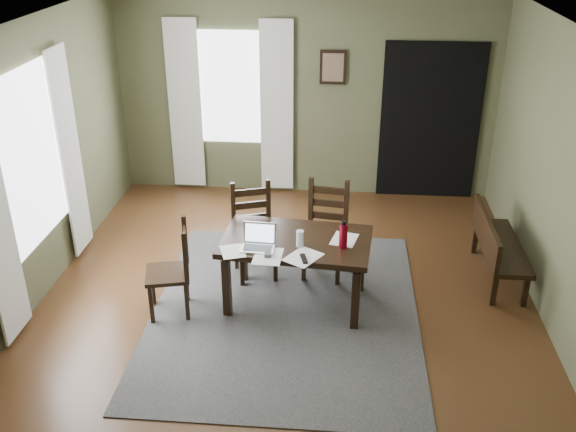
# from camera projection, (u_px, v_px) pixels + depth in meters

# --- Properties ---
(ground) EXTENTS (5.00, 6.00, 0.01)m
(ground) POSITION_uv_depth(u_px,v_px,m) (285.00, 311.00, 6.38)
(ground) COLOR #492C16
(room_shell) EXTENTS (5.02, 6.02, 2.71)m
(room_shell) POSITION_uv_depth(u_px,v_px,m) (285.00, 138.00, 5.59)
(room_shell) COLOR #515537
(room_shell) RESTS_ON ground
(rug) EXTENTS (2.60, 3.20, 0.01)m
(rug) POSITION_uv_depth(u_px,v_px,m) (285.00, 310.00, 6.37)
(rug) COLOR #3C3C3C
(rug) RESTS_ON ground
(dining_table) EXTENTS (1.50, 0.99, 0.72)m
(dining_table) POSITION_uv_depth(u_px,v_px,m) (296.00, 247.00, 6.23)
(dining_table) COLOR black
(dining_table) RESTS_ON rug
(chair_end) EXTENTS (0.50, 0.50, 0.95)m
(chair_end) POSITION_uv_depth(u_px,v_px,m) (173.00, 271.00, 6.16)
(chair_end) COLOR black
(chair_end) RESTS_ON rug
(chair_back_left) EXTENTS (0.56, 0.56, 1.01)m
(chair_back_left) POSITION_uv_depth(u_px,v_px,m) (254.00, 232.00, 6.82)
(chair_back_left) COLOR black
(chair_back_left) RESTS_ON rug
(chair_back_right) EXTENTS (0.51, 0.51, 1.03)m
(chair_back_right) POSITION_uv_depth(u_px,v_px,m) (326.00, 231.00, 6.83)
(chair_back_right) COLOR black
(chair_back_right) RESTS_ON rug
(bench) EXTENTS (0.40, 1.25, 0.71)m
(bench) POSITION_uv_depth(u_px,v_px,m) (496.00, 243.00, 6.76)
(bench) COLOR black
(bench) RESTS_ON ground
(laptop) EXTENTS (0.33, 0.27, 0.22)m
(laptop) POSITION_uv_depth(u_px,v_px,m) (259.00, 241.00, 6.03)
(laptop) COLOR #B7B7BC
(laptop) RESTS_ON dining_table
(computer_mouse) EXTENTS (0.07, 0.10, 0.03)m
(computer_mouse) POSITION_uv_depth(u_px,v_px,m) (268.00, 254.00, 5.89)
(computer_mouse) COLOR #3F3F42
(computer_mouse) RESTS_ON dining_table
(tv_remote) EXTENTS (0.09, 0.18, 0.02)m
(tv_remote) POSITION_uv_depth(u_px,v_px,m) (304.00, 259.00, 5.83)
(tv_remote) COLOR black
(tv_remote) RESTS_ON dining_table
(drinking_glass) EXTENTS (0.10, 0.10, 0.16)m
(drinking_glass) POSITION_uv_depth(u_px,v_px,m) (300.00, 239.00, 6.02)
(drinking_glass) COLOR silver
(drinking_glass) RESTS_ON dining_table
(water_bottle) EXTENTS (0.09, 0.09, 0.28)m
(water_bottle) POSITION_uv_depth(u_px,v_px,m) (343.00, 235.00, 5.98)
(water_bottle) COLOR #A60C25
(water_bottle) RESTS_ON dining_table
(paper_a) EXTENTS (0.29, 0.33, 0.00)m
(paper_a) POSITION_uv_depth(u_px,v_px,m) (233.00, 251.00, 5.96)
(paper_a) COLOR white
(paper_a) RESTS_ON dining_table
(paper_b) EXTENTS (0.40, 0.42, 0.00)m
(paper_b) POSITION_uv_depth(u_px,v_px,m) (303.00, 257.00, 5.87)
(paper_b) COLOR white
(paper_b) RESTS_ON dining_table
(paper_d) EXTENTS (0.29, 0.34, 0.00)m
(paper_d) POSITION_uv_depth(u_px,v_px,m) (344.00, 239.00, 6.18)
(paper_d) COLOR white
(paper_d) RESTS_ON dining_table
(paper_e) EXTENTS (0.27, 0.34, 0.00)m
(paper_e) POSITION_uv_depth(u_px,v_px,m) (268.00, 256.00, 5.88)
(paper_e) COLOR white
(paper_e) RESTS_ON dining_table
(window_left) EXTENTS (0.01, 1.30, 1.70)m
(window_left) POSITION_uv_depth(u_px,v_px,m) (29.00, 159.00, 6.11)
(window_left) COLOR white
(window_left) RESTS_ON ground
(window_back) EXTENTS (1.00, 0.01, 1.50)m
(window_back) POSITION_uv_depth(u_px,v_px,m) (230.00, 88.00, 8.48)
(window_back) COLOR white
(window_back) RESTS_ON ground
(curtain_left_far) EXTENTS (0.03, 0.48, 2.30)m
(curtain_left_far) POSITION_uv_depth(u_px,v_px,m) (70.00, 154.00, 6.95)
(curtain_left_far) COLOR silver
(curtain_left_far) RESTS_ON ground
(curtain_back_left) EXTENTS (0.44, 0.03, 2.30)m
(curtain_back_left) POSITION_uv_depth(u_px,v_px,m) (185.00, 106.00, 8.61)
(curtain_back_left) COLOR silver
(curtain_back_left) RESTS_ON ground
(curtain_back_right) EXTENTS (0.44, 0.03, 2.30)m
(curtain_back_right) POSITION_uv_depth(u_px,v_px,m) (277.00, 108.00, 8.51)
(curtain_back_right) COLOR silver
(curtain_back_right) RESTS_ON ground
(framed_picture) EXTENTS (0.34, 0.03, 0.44)m
(framed_picture) POSITION_uv_depth(u_px,v_px,m) (333.00, 67.00, 8.24)
(framed_picture) COLOR black
(framed_picture) RESTS_ON ground
(doorway_back) EXTENTS (1.30, 0.03, 2.10)m
(doorway_back) POSITION_uv_depth(u_px,v_px,m) (430.00, 122.00, 8.45)
(doorway_back) COLOR black
(doorway_back) RESTS_ON ground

